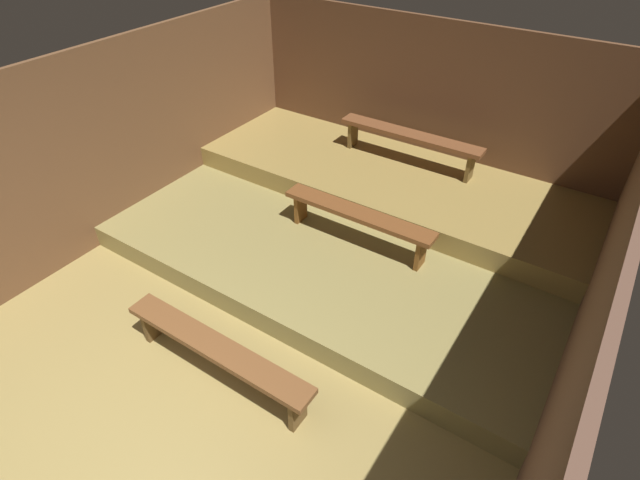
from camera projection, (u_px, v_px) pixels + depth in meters
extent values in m
cube|color=olive|center=(309.00, 288.00, 5.44)|extent=(5.80, 6.20, 0.08)
cube|color=brown|center=(426.00, 106.00, 6.54)|extent=(5.80, 0.06, 2.20)
cube|color=brown|center=(131.00, 135.00, 5.85)|extent=(0.06, 6.20, 2.20)
cube|color=brown|center=(593.00, 305.00, 3.63)|extent=(0.06, 6.20, 2.20)
cube|color=olive|center=(354.00, 233.00, 5.96)|extent=(5.00, 3.50, 0.26)
cube|color=olive|center=(390.00, 181.00, 6.40)|extent=(5.00, 1.70, 0.26)
cube|color=brown|center=(216.00, 347.00, 4.24)|extent=(1.94, 0.25, 0.05)
cube|color=brown|center=(153.00, 323.00, 4.74)|extent=(0.05, 0.20, 0.36)
cube|color=brown|center=(298.00, 410.00, 4.00)|extent=(0.05, 0.20, 0.36)
cube|color=brown|center=(358.00, 213.00, 5.38)|extent=(1.77, 0.25, 0.05)
cube|color=brown|center=(301.00, 207.00, 5.84)|extent=(0.05, 0.20, 0.36)
cube|color=brown|center=(421.00, 253.00, 5.17)|extent=(0.05, 0.20, 0.36)
cube|color=brown|center=(410.00, 135.00, 6.31)|extent=(1.90, 0.25, 0.05)
cube|color=brown|center=(353.00, 134.00, 6.80)|extent=(0.05, 0.20, 0.36)
cube|color=brown|center=(470.00, 167.00, 6.07)|extent=(0.05, 0.20, 0.36)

